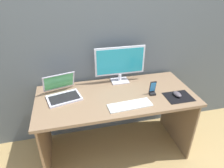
# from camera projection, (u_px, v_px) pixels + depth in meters

# --- Properties ---
(ground_plane) EXTENTS (8.00, 8.00, 0.00)m
(ground_plane) POSITION_uv_depth(u_px,v_px,m) (115.00, 148.00, 2.24)
(ground_plane) COLOR tan
(wall_back) EXTENTS (6.00, 0.04, 2.50)m
(wall_back) POSITION_uv_depth(u_px,v_px,m) (107.00, 29.00, 1.96)
(wall_back) COLOR slate
(wall_back) RESTS_ON ground_plane
(desk) EXTENTS (1.50, 0.68, 0.72)m
(desk) POSITION_uv_depth(u_px,v_px,m) (116.00, 107.00, 1.96)
(desk) COLOR #907153
(desk) RESTS_ON ground_plane
(monitor) EXTENTS (0.52, 0.14, 0.38)m
(monitor) POSITION_uv_depth(u_px,v_px,m) (120.00, 63.00, 2.02)
(monitor) COLOR white
(monitor) RESTS_ON desk
(laptop) EXTENTS (0.36, 0.35, 0.20)m
(laptop) POSITION_uv_depth(u_px,v_px,m) (62.00, 92.00, 1.85)
(laptop) COLOR silver
(laptop) RESTS_ON desk
(keyboard_external) EXTENTS (0.40, 0.15, 0.01)m
(keyboard_external) POSITION_uv_depth(u_px,v_px,m) (130.00, 105.00, 1.73)
(keyboard_external) COLOR white
(keyboard_external) RESTS_ON desk
(mousepad) EXTENTS (0.25, 0.20, 0.00)m
(mousepad) POSITION_uv_depth(u_px,v_px,m) (178.00, 97.00, 1.85)
(mousepad) COLOR black
(mousepad) RESTS_ON desk
(mouse) EXTENTS (0.07, 0.10, 0.04)m
(mouse) POSITION_uv_depth(u_px,v_px,m) (177.00, 94.00, 1.86)
(mouse) COLOR #534B54
(mouse) RESTS_ON mousepad
(phone_in_dock) EXTENTS (0.06, 0.05, 0.14)m
(phone_in_dock) POSITION_uv_depth(u_px,v_px,m) (153.00, 90.00, 1.87)
(phone_in_dock) COLOR black
(phone_in_dock) RESTS_ON desk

